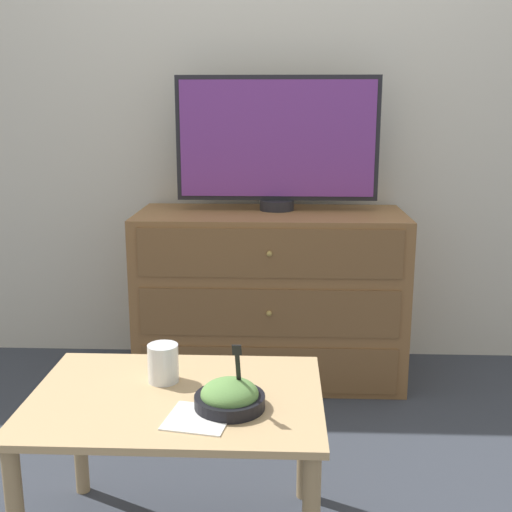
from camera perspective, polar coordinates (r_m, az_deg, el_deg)
name	(u,v)px	position (r m, az deg, el deg)	size (l,w,h in m)	color
ground_plane	(279,352)	(3.34, 2.10, -8.52)	(12.00, 12.00, 0.00)	#383D47
wall_back	(282,92)	(3.13, 2.31, 14.36)	(12.00, 0.05, 2.60)	silver
dresser	(270,296)	(2.95, 1.28, -3.56)	(1.19, 0.52, 0.77)	olive
tv	(277,142)	(2.90, 1.91, 10.13)	(0.90, 0.16, 0.59)	#232328
coffee_table	(177,420)	(1.84, -7.05, -14.23)	(0.80, 0.57, 0.47)	tan
takeout_bowl	(230,397)	(1.71, -2.35, -12.42)	(0.19, 0.19, 0.19)	black
drink_cup	(163,365)	(1.87, -8.24, -9.61)	(0.09, 0.09, 0.11)	beige
napkin	(198,418)	(1.67, -5.14, -14.16)	(0.18, 0.18, 0.00)	white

